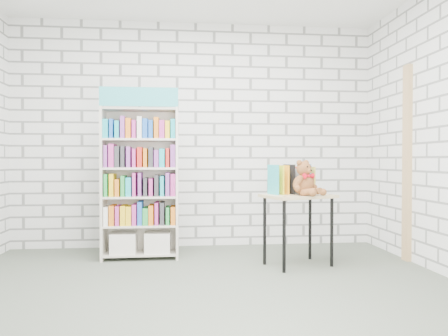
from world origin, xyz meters
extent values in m
plane|color=#4B5346|center=(0.00, 0.00, 0.00)|extent=(4.50, 4.50, 0.00)
cube|color=silver|center=(0.00, 2.00, 1.40)|extent=(4.50, 0.02, 2.80)
cube|color=silver|center=(0.00, -2.00, 1.40)|extent=(4.50, 0.02, 2.80)
cube|color=beige|center=(-1.03, 1.35, 0.83)|extent=(0.03, 0.32, 1.65)
cube|color=beige|center=(-0.23, 1.35, 0.83)|extent=(0.03, 0.32, 1.65)
cube|color=beige|center=(-0.63, 1.50, 0.83)|extent=(0.83, 0.02, 1.65)
cube|color=teal|center=(-0.63, 1.20, 1.75)|extent=(0.83, 0.02, 0.20)
cube|color=beige|center=(-0.63, 1.35, 0.06)|extent=(0.77, 0.30, 0.02)
cube|color=beige|center=(-0.63, 1.35, 0.37)|extent=(0.77, 0.30, 0.02)
cube|color=beige|center=(-0.63, 1.35, 0.68)|extent=(0.77, 0.30, 0.02)
cube|color=beige|center=(-0.63, 1.35, 0.99)|extent=(0.77, 0.30, 0.02)
cube|color=beige|center=(-0.63, 1.35, 1.30)|extent=(0.77, 0.30, 0.02)
cube|color=beige|center=(-0.63, 1.35, 1.63)|extent=(0.77, 0.30, 0.02)
cube|color=silver|center=(-0.82, 1.35, 0.18)|extent=(0.28, 0.26, 0.22)
cube|color=silver|center=(-0.45, 1.35, 0.18)|extent=(0.28, 0.26, 0.22)
cube|color=#333338|center=(-0.63, 1.34, 0.49)|extent=(0.77, 0.26, 0.22)
cube|color=red|center=(-0.63, 1.34, 0.80)|extent=(0.77, 0.26, 0.22)
cube|color=yellow|center=(-0.63, 1.34, 1.11)|extent=(0.77, 0.26, 0.22)
cube|color=blue|center=(-0.63, 1.34, 1.43)|extent=(0.77, 0.26, 0.22)
cube|color=tan|center=(1.00, 0.86, 0.71)|extent=(0.79, 0.67, 0.03)
cylinder|color=black|center=(0.79, 0.59, 0.35)|extent=(0.03, 0.03, 0.70)
cylinder|color=black|center=(0.67, 0.93, 0.35)|extent=(0.03, 0.03, 0.70)
cylinder|color=black|center=(1.33, 0.78, 0.35)|extent=(0.03, 0.03, 0.70)
cylinder|color=black|center=(1.21, 1.12, 0.35)|extent=(0.03, 0.03, 0.70)
cylinder|color=black|center=(0.80, 0.60, 0.73)|extent=(0.05, 0.05, 0.01)
cylinder|color=black|center=(1.32, 0.78, 0.73)|extent=(0.05, 0.05, 0.01)
cube|color=#29ABB4|center=(0.75, 0.88, 0.87)|extent=(0.08, 0.20, 0.28)
cube|color=yellow|center=(0.81, 0.90, 0.87)|extent=(0.08, 0.20, 0.28)
cube|color=#FBA11B|center=(0.87, 0.93, 0.87)|extent=(0.08, 0.20, 0.28)
cube|color=black|center=(0.93, 0.95, 0.87)|extent=(0.08, 0.20, 0.28)
cube|color=silver|center=(1.00, 0.97, 0.87)|extent=(0.08, 0.20, 0.28)
cube|color=red|center=(1.06, 0.99, 0.87)|extent=(0.08, 0.20, 0.28)
cube|color=teal|center=(1.12, 1.01, 0.87)|extent=(0.08, 0.20, 0.28)
cube|color=gold|center=(1.18, 1.03, 0.87)|extent=(0.08, 0.20, 0.28)
ellipsoid|color=brown|center=(1.04, 0.78, 0.83)|extent=(0.21, 0.18, 0.21)
sphere|color=brown|center=(1.04, 0.78, 1.00)|extent=(0.15, 0.15, 0.15)
sphere|color=brown|center=(0.99, 0.75, 1.06)|extent=(0.06, 0.06, 0.06)
sphere|color=brown|center=(1.07, 0.82, 1.06)|extent=(0.06, 0.06, 0.06)
sphere|color=brown|center=(1.07, 0.73, 0.98)|extent=(0.06, 0.06, 0.06)
sphere|color=black|center=(1.05, 0.71, 1.02)|extent=(0.02, 0.02, 0.02)
sphere|color=black|center=(1.10, 0.74, 1.02)|extent=(0.02, 0.02, 0.02)
sphere|color=black|center=(1.09, 0.70, 0.98)|extent=(0.02, 0.02, 0.02)
cylinder|color=brown|center=(0.96, 0.70, 0.87)|extent=(0.13, 0.08, 0.15)
cylinder|color=brown|center=(1.13, 0.83, 0.87)|extent=(0.10, 0.12, 0.15)
sphere|color=brown|center=(0.95, 0.67, 0.80)|extent=(0.06, 0.06, 0.06)
sphere|color=brown|center=(1.17, 0.83, 0.80)|extent=(0.06, 0.06, 0.06)
cylinder|color=brown|center=(1.05, 0.66, 0.77)|extent=(0.17, 0.14, 0.08)
cylinder|color=brown|center=(1.15, 0.73, 0.77)|extent=(0.11, 0.17, 0.08)
sphere|color=brown|center=(1.07, 0.59, 0.76)|extent=(0.07, 0.07, 0.07)
sphere|color=brown|center=(1.21, 0.69, 0.76)|extent=(0.07, 0.07, 0.07)
cone|color=red|center=(1.04, 0.71, 0.93)|extent=(0.08, 0.08, 0.06)
cone|color=red|center=(1.10, 0.75, 0.93)|extent=(0.08, 0.08, 0.06)
sphere|color=red|center=(1.07, 0.73, 0.93)|extent=(0.03, 0.03, 0.03)
cube|color=tan|center=(2.23, 0.95, 1.05)|extent=(0.05, 0.12, 2.10)
camera|label=1|loc=(-0.21, -3.50, 1.08)|focal=35.00mm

